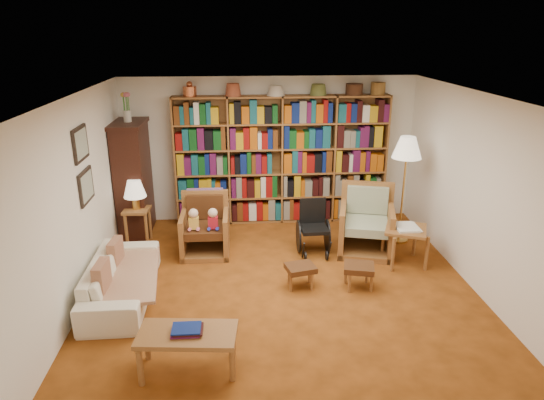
{
  "coord_description": "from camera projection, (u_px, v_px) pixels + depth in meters",
  "views": [
    {
      "loc": [
        -0.55,
        -5.7,
        3.23
      ],
      "look_at": [
        -0.09,
        0.6,
        1.0
      ],
      "focal_mm": 32.0,
      "sensor_mm": 36.0,
      "label": 1
    }
  ],
  "objects": [
    {
      "name": "armchair_sage",
      "position": [
        364.0,
        225.0,
        7.44
      ],
      "size": [
        1.01,
        1.02,
        1.0
      ],
      "color": "olive",
      "rests_on": "floor"
    },
    {
      "name": "floor",
      "position": [
        282.0,
        285.0,
        6.48
      ],
      "size": [
        5.0,
        5.0,
        0.0
      ],
      "primitive_type": "plane",
      "color": "#964B17",
      "rests_on": "ground"
    },
    {
      "name": "wall_left",
      "position": [
        78.0,
        202.0,
        5.89
      ],
      "size": [
        0.0,
        5.0,
        5.0
      ],
      "primitive_type": "plane",
      "rotation": [
        1.57,
        0.0,
        1.57
      ],
      "color": "white",
      "rests_on": "floor"
    },
    {
      "name": "armchair_leather",
      "position": [
        205.0,
        228.0,
        7.38
      ],
      "size": [
        0.72,
        0.77,
        0.91
      ],
      "color": "olive",
      "rests_on": "floor"
    },
    {
      "name": "sofa_throw",
      "position": [
        125.0,
        276.0,
        6.09
      ],
      "size": [
        0.96,
        1.57,
        0.04
      ],
      "primitive_type": "cube",
      "rotation": [
        0.0,
        0.0,
        0.12
      ],
      "color": "beige",
      "rests_on": "sofa"
    },
    {
      "name": "wall_back",
      "position": [
        269.0,
        150.0,
        8.41
      ],
      "size": [
        5.0,
        0.0,
        5.0
      ],
      "primitive_type": "plane",
      "rotation": [
        1.57,
        0.0,
        0.0
      ],
      "color": "white",
      "rests_on": "floor"
    },
    {
      "name": "footstool_a",
      "position": [
        301.0,
        269.0,
        6.35
      ],
      "size": [
        0.43,
        0.39,
        0.31
      ],
      "color": "#4A2E13",
      "rests_on": "floor"
    },
    {
      "name": "cushion_right",
      "position": [
        102.0,
        279.0,
        5.7
      ],
      "size": [
        0.13,
        0.38,
        0.37
      ],
      "primitive_type": "cube",
      "rotation": [
        0.0,
        0.0,
        -0.03
      ],
      "color": "maroon",
      "rests_on": "sofa"
    },
    {
      "name": "footstool_b",
      "position": [
        359.0,
        269.0,
        6.33
      ],
      "size": [
        0.45,
        0.41,
        0.33
      ],
      "color": "#4A2E13",
      "rests_on": "floor"
    },
    {
      "name": "wall_front",
      "position": [
        313.0,
        303.0,
        3.71
      ],
      "size": [
        5.0,
        0.0,
        5.0
      ],
      "primitive_type": "plane",
      "rotation": [
        -1.57,
        0.0,
        0.0
      ],
      "color": "white",
      "rests_on": "floor"
    },
    {
      "name": "table_lamp",
      "position": [
        135.0,
        190.0,
        7.46
      ],
      "size": [
        0.35,
        0.35,
        0.47
      ],
      "color": "gold",
      "rests_on": "side_table_lamp"
    },
    {
      "name": "bookshelf",
      "position": [
        282.0,
        157.0,
        8.29
      ],
      "size": [
        3.6,
        0.3,
        2.42
      ],
      "color": "olive",
      "rests_on": "floor"
    },
    {
      "name": "wall_right",
      "position": [
        476.0,
        192.0,
        6.23
      ],
      "size": [
        0.0,
        5.0,
        5.0
      ],
      "primitive_type": "plane",
      "rotation": [
        1.57,
        0.0,
        -1.57
      ],
      "color": "white",
      "rests_on": "floor"
    },
    {
      "name": "floor_lamp",
      "position": [
        407.0,
        152.0,
        7.36
      ],
      "size": [
        0.45,
        0.45,
        1.7
      ],
      "color": "gold",
      "rests_on": "floor"
    },
    {
      "name": "wheelchair",
      "position": [
        313.0,
        229.0,
        7.35
      ],
      "size": [
        0.47,
        0.65,
        0.82
      ],
      "color": "black",
      "rests_on": "floor"
    },
    {
      "name": "ceiling",
      "position": [
        284.0,
        96.0,
        5.64
      ],
      "size": [
        5.0,
        5.0,
        0.0
      ],
      "primitive_type": "plane",
      "rotation": [
        3.14,
        0.0,
        0.0
      ],
      "color": "silver",
      "rests_on": "wall_back"
    },
    {
      "name": "cushion_left",
      "position": [
        116.0,
        253.0,
        6.36
      ],
      "size": [
        0.14,
        0.36,
        0.35
      ],
      "primitive_type": "cube",
      "rotation": [
        0.0,
        0.0,
        -0.08
      ],
      "color": "maroon",
      "rests_on": "sofa"
    },
    {
      "name": "side_table_papers",
      "position": [
        406.0,
        233.0,
        6.94
      ],
      "size": [
        0.72,
        0.72,
        0.58
      ],
      "color": "olive",
      "rests_on": "floor"
    },
    {
      "name": "coffee_table",
      "position": [
        187.0,
        337.0,
        4.75
      ],
      "size": [
        1.01,
        0.57,
        0.49
      ],
      "color": "olive",
      "rests_on": "floor"
    },
    {
      "name": "side_table_lamp",
      "position": [
        137.0,
        218.0,
        7.62
      ],
      "size": [
        0.41,
        0.41,
        0.58
      ],
      "color": "olive",
      "rests_on": "floor"
    },
    {
      "name": "curio_cabinet",
      "position": [
        133.0,
        177.0,
        7.88
      ],
      "size": [
        0.5,
        0.95,
        2.4
      ],
      "color": "#33140E",
      "rests_on": "floor"
    },
    {
      "name": "sofa",
      "position": [
        122.0,
        279.0,
        6.1
      ],
      "size": [
        1.83,
        0.74,
        0.53
      ],
      "primitive_type": "imported",
      "rotation": [
        0.0,
        0.0,
        1.59
      ],
      "color": "#F2E8CD",
      "rests_on": "floor"
    },
    {
      "name": "framed_pictures",
      "position": [
        83.0,
        165.0,
        6.05
      ],
      "size": [
        0.03,
        0.52,
        0.97
      ],
      "color": "black",
      "rests_on": "wall_left"
    }
  ]
}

